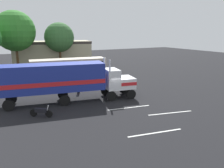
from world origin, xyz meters
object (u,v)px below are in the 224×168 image
(semi_truck, at_px, (64,79))
(tree_right, at_px, (15,31))
(person_bystander, at_px, (78,86))
(tree_center, at_px, (59,37))
(motorcycle, at_px, (41,112))
(parked_bus, at_px, (69,68))

(semi_truck, relative_size, tree_right, 1.32)
(person_bystander, distance_m, tree_center, 17.92)
(motorcycle, relative_size, tree_center, 0.19)
(person_bystander, bearing_deg, semi_truck, -133.48)
(person_bystander, height_order, tree_right, tree_right)
(semi_truck, relative_size, motorcycle, 8.29)
(tree_center, bearing_deg, person_bystander, -98.59)
(person_bystander, bearing_deg, tree_right, 106.33)
(semi_truck, bearing_deg, parked_bus, 69.74)
(person_bystander, xyz_separation_m, parked_bus, (1.06, 6.93, 1.17))
(motorcycle, height_order, tree_right, tree_right)
(parked_bus, bearing_deg, motorcycle, -117.50)
(person_bystander, xyz_separation_m, tree_right, (-5.00, 17.05, 6.50))
(person_bystander, relative_size, tree_right, 0.15)
(semi_truck, height_order, tree_center, tree_center)
(parked_bus, distance_m, tree_center, 10.92)
(motorcycle, bearing_deg, person_bystander, 45.93)
(semi_truck, distance_m, tree_right, 20.38)
(semi_truck, bearing_deg, tree_right, 97.41)
(semi_truck, distance_m, motorcycle, 4.81)
(semi_truck, height_order, person_bystander, semi_truck)
(motorcycle, height_order, tree_center, tree_center)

